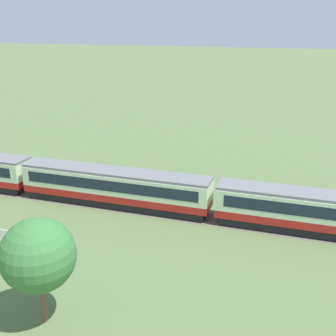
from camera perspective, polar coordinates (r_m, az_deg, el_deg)
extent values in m
cube|color=#AD1E19|center=(43.12, 20.93, -6.89)|extent=(21.44, 3.18, 0.80)
cube|color=beige|center=(42.52, 21.17, -5.12)|extent=(21.44, 3.18, 2.11)
cube|color=#192330|center=(42.48, 21.18, -4.99)|extent=(19.73, 3.22, 1.18)
cube|color=slate|center=(42.07, 21.36, -3.62)|extent=(21.44, 2.99, 0.30)
cube|color=black|center=(43.48, 20.80, -7.89)|extent=(20.58, 2.73, 0.88)
cylinder|color=black|center=(42.86, 11.32, -7.34)|extent=(0.90, 0.18, 0.90)
cylinder|color=black|center=(44.15, 11.56, -6.53)|extent=(0.90, 0.18, 0.90)
cube|color=#AD1E19|center=(46.94, -7.19, -3.53)|extent=(21.44, 3.18, 0.80)
cube|color=beige|center=(46.40, -7.26, -1.88)|extent=(21.44, 3.18, 2.11)
cube|color=#192330|center=(46.36, -7.27, -1.75)|extent=(19.73, 3.22, 1.18)
cube|color=slate|center=(45.98, -7.33, -0.47)|extent=(21.44, 2.99, 0.30)
cube|color=black|center=(47.27, -7.15, -4.47)|extent=(20.58, 2.73, 0.88)
cylinder|color=black|center=(44.30, 0.84, -6.02)|extent=(0.90, 0.18, 0.90)
cylinder|color=black|center=(45.55, 1.37, -5.28)|extent=(0.90, 0.18, 0.90)
cylinder|color=black|center=(49.96, -14.89, -3.67)|extent=(0.90, 0.18, 0.90)
cylinder|color=black|center=(51.07, -14.04, -3.08)|extent=(0.90, 0.18, 0.90)
cylinder|color=black|center=(55.62, -21.16, -1.97)|extent=(0.90, 0.18, 0.90)
cube|color=#665B51|center=(45.05, 1.41, -6.20)|extent=(171.71, 3.60, 0.01)
cube|color=#4C4238|center=(44.42, 1.14, -6.56)|extent=(171.71, 0.12, 0.04)
cube|color=#4C4238|center=(45.66, 1.67, -5.81)|extent=(171.71, 0.12, 0.04)
cylinder|color=brown|center=(30.68, -16.56, -16.57)|extent=(0.34, 0.34, 3.65)
sphere|color=#387538|center=(28.92, -17.19, -11.22)|extent=(4.95, 4.95, 4.95)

